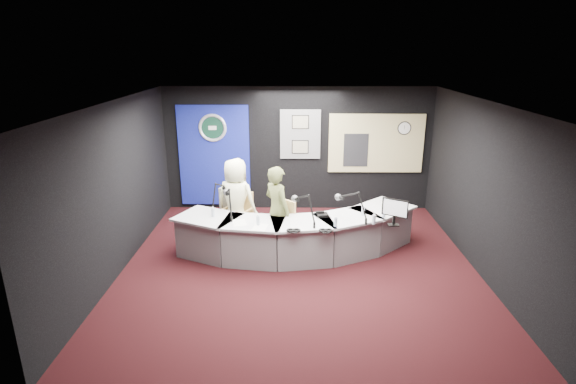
{
  "coord_description": "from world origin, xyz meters",
  "views": [
    {
      "loc": [
        -0.11,
        -6.95,
        3.61
      ],
      "look_at": [
        -0.2,
        0.8,
        1.1
      ],
      "focal_mm": 28.0,
      "sensor_mm": 36.0,
      "label": 1
    }
  ],
  "objects_px": {
    "broadcast_desk": "(296,234)",
    "person_man": "(236,200)",
    "person_woman": "(277,210)",
    "armchair_left": "(237,219)",
    "armchair_right": "(277,226)"
  },
  "relations": [
    {
      "from": "broadcast_desk",
      "to": "armchair_left",
      "type": "relative_size",
      "value": 5.21
    },
    {
      "from": "person_man",
      "to": "person_woman",
      "type": "height_order",
      "value": "person_man"
    },
    {
      "from": "armchair_right",
      "to": "person_woman",
      "type": "relative_size",
      "value": 0.62
    },
    {
      "from": "armchair_left",
      "to": "armchair_right",
      "type": "xyz_separation_m",
      "value": [
        0.8,
        -0.5,
        0.07
      ]
    },
    {
      "from": "armchair_right",
      "to": "person_man",
      "type": "xyz_separation_m",
      "value": [
        -0.8,
        0.5,
        0.32
      ]
    },
    {
      "from": "person_man",
      "to": "armchair_left",
      "type": "bearing_deg",
      "value": -0.0
    },
    {
      "from": "armchair_left",
      "to": "armchair_right",
      "type": "height_order",
      "value": "armchair_right"
    },
    {
      "from": "person_woman",
      "to": "person_man",
      "type": "bearing_deg",
      "value": 17.19
    },
    {
      "from": "armchair_right",
      "to": "person_man",
      "type": "relative_size",
      "value": 0.61
    },
    {
      "from": "person_man",
      "to": "person_woman",
      "type": "bearing_deg",
      "value": 166.96
    },
    {
      "from": "person_woman",
      "to": "armchair_left",
      "type": "bearing_deg",
      "value": 17.19
    },
    {
      "from": "broadcast_desk",
      "to": "person_woman",
      "type": "relative_size",
      "value": 2.77
    },
    {
      "from": "broadcast_desk",
      "to": "person_man",
      "type": "xyz_separation_m",
      "value": [
        -1.15,
        0.58,
        0.44
      ]
    },
    {
      "from": "broadcast_desk",
      "to": "armchair_right",
      "type": "height_order",
      "value": "armchair_right"
    },
    {
      "from": "person_woman",
      "to": "broadcast_desk",
      "type": "bearing_deg",
      "value": -143.77
    }
  ]
}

